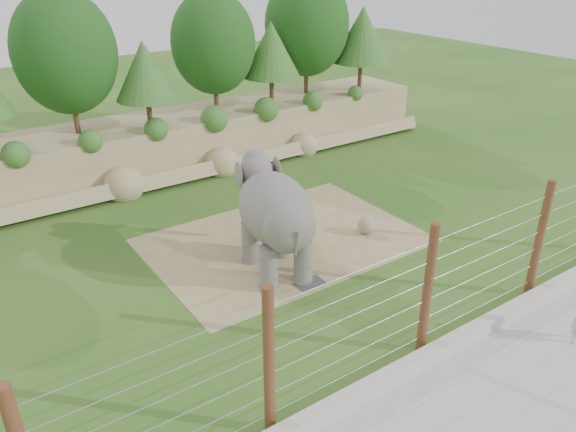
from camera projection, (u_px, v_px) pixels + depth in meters
ground at (321, 279)px, 19.06m from camera, size 90.00×90.00×0.00m
back_embankment at (172, 89)px, 26.99m from camera, size 30.00×5.52×8.77m
dirt_patch at (284, 241)px, 21.53m from camera, size 10.00×7.00×0.02m
drain_grate at (309, 283)px, 18.78m from camera, size 1.00×0.60×0.03m
elephant at (275, 223)px, 18.75m from camera, size 2.97×4.91×3.71m
stone_ball at (366, 225)px, 21.91m from camera, size 0.69×0.69×0.69m
retaining_wall at (434, 353)px, 15.25m from camera, size 26.00×0.35×0.50m
walkway at (494, 405)px, 13.88m from camera, size 26.00×4.00×0.01m
barrier_fence at (427, 291)px, 14.85m from camera, size 20.26×0.26×4.00m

